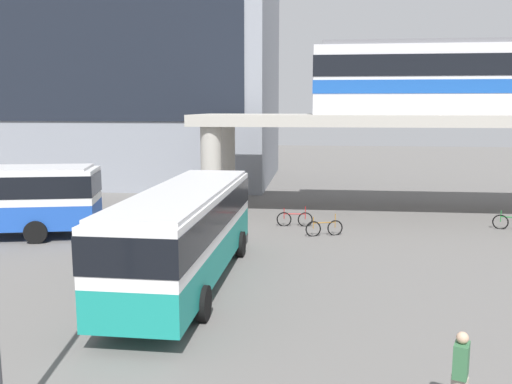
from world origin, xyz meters
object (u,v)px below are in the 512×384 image
station_building (129,67)px  bicycle_red (295,219)px  bicycle_green (512,223)px  bicycle_brown (324,228)px  pedestrian_at_kerb (460,378)px  bus_main (186,225)px

station_building → bicycle_red: bearing=-50.0°
bicycle_green → bicycle_red: bearing=-178.3°
bicycle_red → bicycle_brown: size_ratio=1.04×
station_building → pedestrian_at_kerb: 38.79m
pedestrian_at_kerb → bicycle_red: bearing=103.0°
bicycle_red → bicycle_brown: bearing=-52.6°
bus_main → bicycle_green: 16.74m
bicycle_red → bus_main: bearing=-109.1°
bus_main → pedestrian_at_kerb: size_ratio=6.45×
bus_main → station_building: bearing=112.8°
station_building → pedestrian_at_kerb: (17.97, -33.36, -8.30)m
bicycle_red → bicycle_brown: same height
station_building → bicycle_brown: (15.62, -18.79, -8.75)m
bicycle_brown → pedestrian_at_kerb: 14.76m
bicycle_red → bicycle_brown: (1.44, -1.88, 0.00)m
bus_main → bicycle_red: (3.20, 9.24, -1.63)m
bicycle_red → bicycle_green: bearing=1.7°
bicycle_red → bicycle_green: 10.45m
bus_main → bicycle_green: bus_main is taller
station_building → bicycle_red: (14.19, -16.91, -8.75)m
bicycle_green → bus_main: bearing=-145.0°
bicycle_green → bicycle_brown: 9.27m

